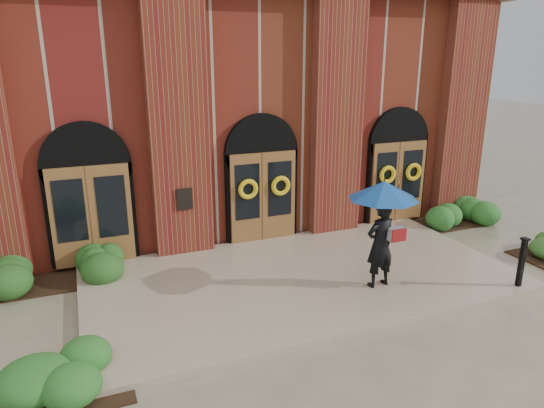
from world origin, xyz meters
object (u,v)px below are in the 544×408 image
hedge_wall_left (57,269)px  metal_post (522,261)px  hedge_wall_right (443,214)px  man_with_umbrella (382,214)px

hedge_wall_left → metal_post: bearing=-24.5°
metal_post → hedge_wall_right: 4.64m
metal_post → hedge_wall_right: (1.59, 4.34, -0.40)m
hedge_wall_left → hedge_wall_right: size_ratio=1.01×
man_with_umbrella → metal_post: (2.94, -1.23, -1.10)m
hedge_wall_left → man_with_umbrella: bearing=-25.3°
metal_post → hedge_wall_left: (-9.71, 4.43, -0.40)m
hedge_wall_right → metal_post: bearing=-110.1°
hedge_wall_right → man_with_umbrella: bearing=-145.6°
man_with_umbrella → hedge_wall_right: 5.70m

